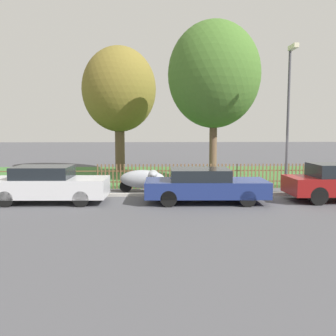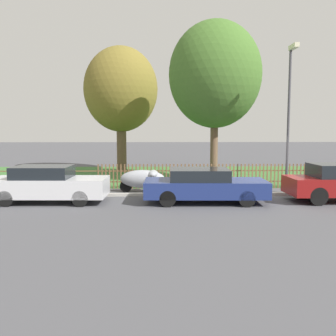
{
  "view_description": "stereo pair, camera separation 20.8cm",
  "coord_description": "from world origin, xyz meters",
  "px_view_note": "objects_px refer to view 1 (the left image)",
  "views": [
    {
      "loc": [
        -4.3,
        -15.16,
        2.8
      ],
      "look_at": [
        -3.7,
        0.7,
        1.1
      ],
      "focal_mm": 40.0,
      "sensor_mm": 36.0,
      "label": 1
    },
    {
      "loc": [
        -4.09,
        -15.16,
        2.8
      ],
      "look_at": [
        -3.7,
        0.7,
        1.1
      ],
      "focal_mm": 40.0,
      "sensor_mm": 36.0,
      "label": 2
    }
  ],
  "objects_px": {
    "tree_nearest_kerb": "(119,90)",
    "tree_behind_motorcycle": "(214,75)",
    "parked_car_silver_hatchback": "(48,184)",
    "parked_car_black_saloon": "(204,185)",
    "street_lamp": "(289,103)",
    "covered_motorcycle": "(144,179)"
  },
  "relations": [
    {
      "from": "parked_car_silver_hatchback",
      "to": "tree_behind_motorcycle",
      "type": "distance_m",
      "value": 9.88
    },
    {
      "from": "parked_car_black_saloon",
      "to": "tree_behind_motorcycle",
      "type": "bearing_deg",
      "value": 79.47
    },
    {
      "from": "tree_nearest_kerb",
      "to": "tree_behind_motorcycle",
      "type": "distance_m",
      "value": 7.14
    },
    {
      "from": "tree_nearest_kerb",
      "to": "tree_behind_motorcycle",
      "type": "height_order",
      "value": "tree_behind_motorcycle"
    },
    {
      "from": "tree_nearest_kerb",
      "to": "street_lamp",
      "type": "relative_size",
      "value": 1.27
    },
    {
      "from": "parked_car_black_saloon",
      "to": "tree_behind_motorcycle",
      "type": "xyz_separation_m",
      "value": [
        1.14,
        5.26,
        4.79
      ]
    },
    {
      "from": "tree_nearest_kerb",
      "to": "street_lamp",
      "type": "distance_m",
      "value": 11.46
    },
    {
      "from": "parked_car_black_saloon",
      "to": "street_lamp",
      "type": "bearing_deg",
      "value": 28.55
    },
    {
      "from": "covered_motorcycle",
      "to": "street_lamp",
      "type": "relative_size",
      "value": 0.32
    },
    {
      "from": "parked_car_silver_hatchback",
      "to": "tree_nearest_kerb",
      "type": "height_order",
      "value": "tree_nearest_kerb"
    },
    {
      "from": "tree_behind_motorcycle",
      "to": "street_lamp",
      "type": "distance_m",
      "value": 4.56
    },
    {
      "from": "parked_car_silver_hatchback",
      "to": "tree_nearest_kerb",
      "type": "distance_m",
      "value": 11.07
    },
    {
      "from": "covered_motorcycle",
      "to": "tree_behind_motorcycle",
      "type": "distance_m",
      "value": 6.67
    },
    {
      "from": "tree_nearest_kerb",
      "to": "tree_behind_motorcycle",
      "type": "relative_size",
      "value": 0.97
    },
    {
      "from": "parked_car_black_saloon",
      "to": "parked_car_silver_hatchback",
      "type": "bearing_deg",
      "value": -179.84
    },
    {
      "from": "parked_car_silver_hatchback",
      "to": "tree_nearest_kerb",
      "type": "xyz_separation_m",
      "value": [
        1.79,
        9.97,
        4.48
      ]
    },
    {
      "from": "covered_motorcycle",
      "to": "tree_nearest_kerb",
      "type": "bearing_deg",
      "value": 106.18
    },
    {
      "from": "parked_car_black_saloon",
      "to": "tree_behind_motorcycle",
      "type": "relative_size",
      "value": 0.56
    },
    {
      "from": "parked_car_silver_hatchback",
      "to": "parked_car_black_saloon",
      "type": "xyz_separation_m",
      "value": [
        5.87,
        -0.16,
        -0.04
      ]
    },
    {
      "from": "tree_behind_motorcycle",
      "to": "street_lamp",
      "type": "height_order",
      "value": "tree_behind_motorcycle"
    },
    {
      "from": "parked_car_silver_hatchback",
      "to": "covered_motorcycle",
      "type": "distance_m",
      "value": 4.11
    },
    {
      "from": "parked_car_black_saloon",
      "to": "covered_motorcycle",
      "type": "relative_size",
      "value": 2.3
    }
  ]
}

